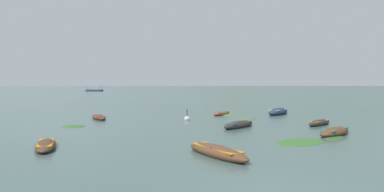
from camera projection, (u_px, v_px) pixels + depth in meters
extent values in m
plane|color=#425B56|center=(203.00, 86.00, 1506.85)|extent=(6000.00, 6000.00, 0.00)
cone|color=slate|center=(99.00, 39.00, 2107.55)|extent=(1906.18, 1906.18, 581.32)
cone|color=#56665B|center=(214.00, 51.00, 2405.63)|extent=(1747.74, 1747.74, 486.40)
cone|color=#4C5B56|center=(327.00, 52.00, 2479.70)|extent=(2114.97, 2114.97, 487.16)
ellipsoid|color=brown|center=(335.00, 132.00, 19.90)|extent=(3.12, 3.42, 0.56)
cube|color=#197A56|center=(335.00, 129.00, 19.89)|extent=(2.24, 2.46, 0.05)
cube|color=brown|center=(335.00, 128.00, 19.89)|extent=(0.61, 0.53, 0.04)
ellipsoid|color=#4C3323|center=(46.00, 145.00, 15.71)|extent=(2.05, 3.46, 0.43)
cube|color=orange|center=(46.00, 143.00, 15.71)|extent=(1.47, 2.49, 0.05)
cube|color=#4C3323|center=(46.00, 142.00, 15.71)|extent=(0.59, 0.29, 0.04)
ellipsoid|color=#2D2826|center=(239.00, 125.00, 23.45)|extent=(2.87, 3.59, 0.55)
cube|color=#28519E|center=(239.00, 123.00, 23.45)|extent=(2.07, 2.59, 0.05)
cube|color=#2D2826|center=(239.00, 122.00, 23.44)|extent=(0.58, 0.43, 0.04)
ellipsoid|color=#4C3323|center=(99.00, 117.00, 29.26)|extent=(2.48, 3.47, 0.45)
cube|color=#B22D28|center=(99.00, 116.00, 29.25)|extent=(1.79, 2.50, 0.05)
cube|color=#4C3323|center=(99.00, 115.00, 29.25)|extent=(0.60, 0.38, 0.04)
ellipsoid|color=#2D2826|center=(319.00, 123.00, 24.86)|extent=(2.73, 3.03, 0.49)
cube|color=orange|center=(319.00, 121.00, 24.85)|extent=(1.97, 2.18, 0.05)
cube|color=#2D2826|center=(319.00, 120.00, 24.85)|extent=(0.48, 0.42, 0.04)
ellipsoid|color=brown|center=(217.00, 152.00, 14.00)|extent=(2.93, 3.86, 0.55)
cube|color=orange|center=(217.00, 148.00, 14.00)|extent=(2.11, 2.78, 0.05)
cube|color=brown|center=(217.00, 147.00, 14.00)|extent=(0.59, 0.42, 0.04)
ellipsoid|color=brown|center=(222.00, 114.00, 33.33)|extent=(2.27, 3.19, 0.41)
cube|color=#B22D28|center=(222.00, 112.00, 33.33)|extent=(1.63, 2.29, 0.05)
cube|color=brown|center=(222.00, 112.00, 33.32)|extent=(0.55, 0.35, 0.04)
ellipsoid|color=navy|center=(278.00, 112.00, 34.06)|extent=(3.39, 4.67, 0.78)
cube|color=#B7B2A3|center=(278.00, 109.00, 34.06)|extent=(2.44, 3.37, 0.05)
cube|color=navy|center=(278.00, 109.00, 34.06)|extent=(0.86, 0.52, 0.04)
cube|color=navy|center=(94.00, 91.00, 157.81)|extent=(8.22, 4.13, 0.90)
cylinder|color=#4C4742|center=(101.00, 88.00, 157.97)|extent=(0.10, 0.10, 1.80)
cylinder|color=#4C4742|center=(99.00, 88.00, 156.13)|extent=(0.10, 0.10, 1.80)
cylinder|color=#4C4742|center=(90.00, 88.00, 159.43)|extent=(0.10, 0.10, 1.80)
cylinder|color=#4C4742|center=(87.00, 88.00, 157.59)|extent=(0.10, 0.10, 1.80)
cube|color=beige|center=(94.00, 86.00, 157.75)|extent=(6.91, 3.47, 0.12)
sphere|color=silver|center=(187.00, 119.00, 28.23)|extent=(0.48, 0.48, 0.48)
cylinder|color=black|center=(187.00, 114.00, 28.22)|extent=(0.06, 0.06, 0.81)
ellipsoid|color=#38662D|center=(73.00, 126.00, 23.95)|extent=(2.25, 2.42, 0.14)
ellipsoid|color=#2D5628|center=(333.00, 138.00, 18.90)|extent=(1.82, 2.63, 0.14)
ellipsoid|color=#38662D|center=(300.00, 142.00, 17.32)|extent=(3.68, 3.64, 0.14)
ellipsoid|color=#477033|center=(229.00, 115.00, 33.11)|extent=(1.38, 2.74, 0.14)
ellipsoid|color=#477033|center=(248.00, 119.00, 29.17)|extent=(2.17, 2.13, 0.14)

